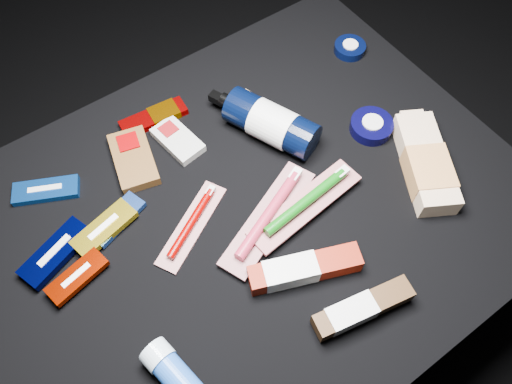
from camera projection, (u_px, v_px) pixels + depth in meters
ground at (253, 282)px, 1.25m from camera, size 3.00×3.00×0.00m
cloth_table at (253, 250)px, 1.08m from camera, size 0.98×0.78×0.40m
luna_bar_0 at (46, 190)px, 0.92m from camera, size 0.13×0.09×0.02m
luna_bar_1 at (117, 219)px, 0.88m from camera, size 0.12×0.07×0.01m
luna_bar_2 at (56, 252)px, 0.85m from camera, size 0.14×0.09×0.02m
luna_bar_3 at (104, 229)px, 0.87m from camera, size 0.13×0.07×0.02m
luna_bar_4 at (77, 277)px, 0.82m from camera, size 0.11×0.06×0.01m
clif_bar_0 at (133, 157)px, 0.95m from camera, size 0.10×0.15×0.02m
clif_bar_1 at (176, 139)px, 0.97m from camera, size 0.07×0.11×0.02m
clif_bar_2 at (256, 113)px, 1.01m from camera, size 0.09×0.13×0.02m
power_bar at (157, 116)px, 1.00m from camera, size 0.14×0.05×0.02m
lotion_bottle at (271, 123)px, 0.96m from camera, size 0.14×0.23×0.08m
cream_tin_upper at (350, 48)px, 1.10m from camera, size 0.07×0.07×0.02m
cream_tin_lower at (371, 126)px, 0.99m from camera, size 0.08×0.08×0.03m
bodywash_bottle at (426, 164)px, 0.93m from camera, size 0.16×0.22×0.05m
deodorant_stick at (174, 375)px, 0.74m from camera, size 0.06×0.12×0.05m
toothbrush_pack_0 at (192, 223)px, 0.88m from camera, size 0.18×0.13×0.02m
toothbrush_pack_1 at (269, 215)px, 0.88m from camera, size 0.25×0.15×0.03m
toothbrush_pack_2 at (307, 203)px, 0.89m from camera, size 0.24×0.08×0.03m
toothpaste_carton_red at (300, 270)px, 0.83m from camera, size 0.19×0.11×0.04m
toothpaste_carton_green at (359, 310)px, 0.79m from camera, size 0.17×0.07×0.03m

